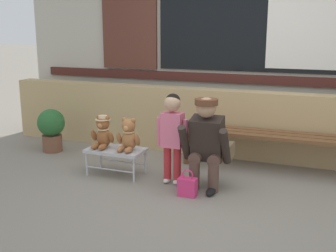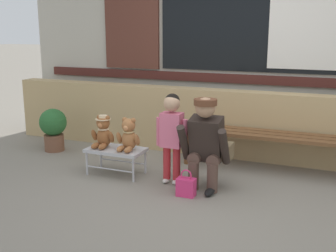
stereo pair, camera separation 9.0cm
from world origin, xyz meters
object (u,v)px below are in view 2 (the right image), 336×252
at_px(adult_crouching, 207,143).
at_px(child_standing, 172,129).
at_px(handbag_on_ground, 186,187).
at_px(small_display_bench, 116,151).
at_px(teddy_bear_plain, 128,136).
at_px(potted_plant, 53,127).
at_px(wooden_bench_long, 271,139).
at_px(teddy_bear_with_hat, 103,132).

bearing_deg(adult_crouching, child_standing, 179.41).
relative_size(adult_crouching, handbag_on_ground, 3.49).
xyz_separation_m(small_display_bench, child_standing, (0.68, -0.02, 0.33)).
distance_m(teddy_bear_plain, potted_plant, 1.49).
xyz_separation_m(wooden_bench_long, teddy_bear_with_hat, (-1.74, -0.79, 0.10)).
distance_m(child_standing, handbag_on_ground, 0.63).
height_order(teddy_bear_with_hat, teddy_bear_plain, same).
bearing_deg(teddy_bear_with_hat, small_display_bench, -0.77).
bearing_deg(wooden_bench_long, teddy_bear_plain, -150.73).
distance_m(wooden_bench_long, handbag_on_ground, 1.29).
height_order(teddy_bear_with_hat, child_standing, child_standing).
xyz_separation_m(teddy_bear_plain, potted_plant, (-1.39, 0.50, -0.14)).
bearing_deg(teddy_bear_plain, handbag_on_ground, -20.87).
height_order(small_display_bench, adult_crouching, adult_crouching).
bearing_deg(small_display_bench, teddy_bear_plain, 0.51).
relative_size(small_display_bench, child_standing, 0.67).
bearing_deg(teddy_bear_plain, potted_plant, 160.09).
relative_size(teddy_bear_with_hat, child_standing, 0.38).
relative_size(child_standing, handbag_on_ground, 3.52).
bearing_deg(adult_crouching, wooden_bench_long, 57.71).
height_order(child_standing, potted_plant, child_standing).
bearing_deg(child_standing, handbag_on_ground, -46.70).
bearing_deg(small_display_bench, teddy_bear_with_hat, 179.23).
bearing_deg(wooden_bench_long, teddy_bear_with_hat, -155.46).
relative_size(wooden_bench_long, adult_crouching, 2.21).
bearing_deg(potted_plant, teddy_bear_plain, -19.91).
height_order(teddy_bear_with_hat, handbag_on_ground, teddy_bear_with_hat).
bearing_deg(handbag_on_ground, teddy_bear_plain, 159.13).
bearing_deg(handbag_on_ground, adult_crouching, 67.21).
height_order(child_standing, handbag_on_ground, child_standing).
xyz_separation_m(wooden_bench_long, child_standing, (-0.90, -0.81, 0.22)).
bearing_deg(adult_crouching, small_display_bench, 178.93).
xyz_separation_m(teddy_bear_plain, child_standing, (0.52, -0.02, 0.13)).
xyz_separation_m(child_standing, adult_crouching, (0.38, -0.00, -0.11)).
xyz_separation_m(child_standing, handbag_on_ground, (0.27, -0.28, -0.50)).
bearing_deg(adult_crouching, teddy_bear_plain, 178.64).
bearing_deg(teddy_bear_plain, teddy_bear_with_hat, 179.87).
distance_m(wooden_bench_long, adult_crouching, 0.97).
height_order(teddy_bear_plain, potted_plant, teddy_bear_plain).
xyz_separation_m(handbag_on_ground, potted_plant, (-2.18, 0.80, 0.23)).
xyz_separation_m(small_display_bench, teddy_bear_plain, (0.16, 0.00, 0.20)).
distance_m(handbag_on_ground, potted_plant, 2.33).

